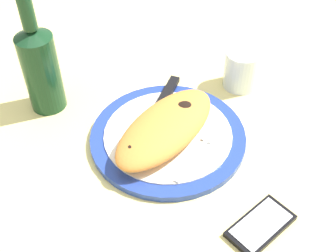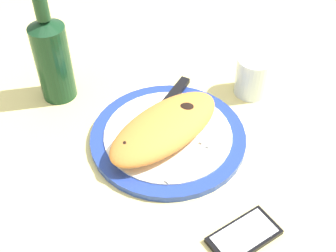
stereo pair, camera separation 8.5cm
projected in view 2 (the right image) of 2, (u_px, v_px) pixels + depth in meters
ground_plane at (168, 144)px, 88.45cm from camera, size 150.00×150.00×3.00cm
plate at (168, 136)px, 86.84cm from camera, size 30.76×30.76×1.72cm
calzone at (167, 128)px, 83.69cm from camera, size 27.60×15.93×5.03cm
fork at (197, 152)px, 82.38cm from camera, size 15.49×2.52×0.40cm
knife at (168, 102)px, 92.15cm from camera, size 24.34×4.98×1.20cm
smartphone at (244, 236)px, 71.03cm from camera, size 13.06×9.92×1.16cm
water_glass at (253, 78)px, 95.40cm from camera, size 7.58×7.58×8.79cm
wine_bottle at (52, 56)px, 90.33cm from camera, size 7.44×7.44×26.54cm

